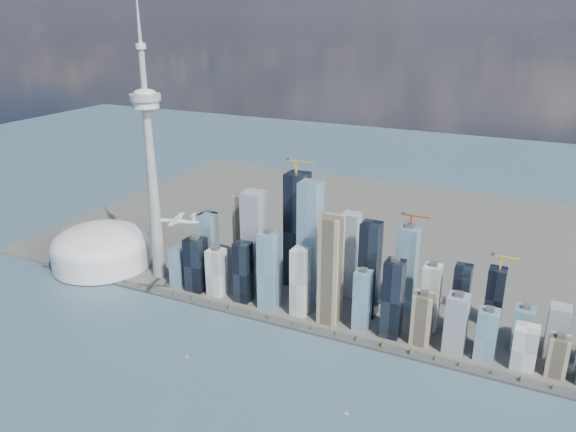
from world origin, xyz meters
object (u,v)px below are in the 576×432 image
at_px(needle_tower, 151,162).
at_px(dome_stadium, 101,248).
at_px(sailboat_west, 187,356).
at_px(airplane, 179,221).
at_px(sailboat_east, 347,413).

height_order(needle_tower, dome_stadium, needle_tower).
bearing_deg(sailboat_west, needle_tower, 148.62).
xyz_separation_m(needle_tower, airplane, (159.97, -138.54, -45.25)).
bearing_deg(airplane, dome_stadium, 140.11).
bearing_deg(dome_stadium, sailboat_east, -19.55).
bearing_deg(sailboat_east, needle_tower, 165.77).
xyz_separation_m(dome_stadium, sailboat_west, (354.88, -202.94, -36.16)).
distance_m(needle_tower, airplane, 216.41).
xyz_separation_m(needle_tower, sailboat_east, (478.86, -229.75, -232.66)).
xyz_separation_m(dome_stadium, sailboat_east, (618.86, -219.75, -36.26)).
relative_size(airplane, sailboat_west, 6.38).
height_order(needle_tower, airplane, needle_tower).
height_order(dome_stadium, sailboat_west, dome_stadium).
bearing_deg(sailboat_west, sailboat_east, 9.72).
bearing_deg(airplane, sailboat_east, -32.65).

